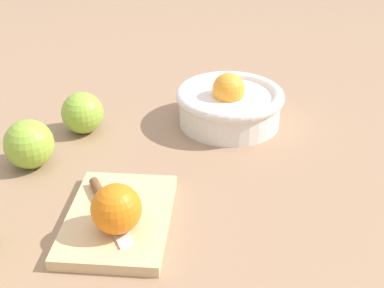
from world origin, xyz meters
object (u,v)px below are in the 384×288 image
Objects in this scene: cutting_board at (122,219)px; apple_front_left at (82,113)px; knife at (104,202)px; apple_front_center at (29,144)px; orange_on_board at (116,209)px; bowl at (230,104)px.

apple_front_left is at bearing -155.22° from cutting_board.
apple_front_center is at bearing -129.19° from knife.
knife is at bearing -123.16° from cutting_board.
apple_front_left is (-0.30, -0.12, -0.01)m from orange_on_board.
knife is at bearing -30.41° from bowl.
knife is (-0.02, -0.03, 0.01)m from cutting_board.
apple_front_left is at bearing -159.20° from knife.
knife reaches higher than cutting_board.
orange_on_board reaches higher than apple_front_left.
apple_front_left is at bearing -78.54° from bowl.
orange_on_board is (0.35, -0.14, 0.01)m from bowl.
bowl is 0.37m from apple_front_center.
apple_front_left is at bearing -157.37° from orange_on_board.
orange_on_board is at bearing 3.41° from cutting_board.
knife is at bearing -149.43° from orange_on_board.
orange_on_board is 0.89× the size of apple_front_left.
orange_on_board reaches higher than cutting_board.
apple_front_center is (-0.17, -0.18, -0.01)m from orange_on_board.
bowl reaches higher than knife.
bowl is 0.35m from cutting_board.
apple_front_center is at bearing -128.28° from cutting_board.
apple_front_left is (-0.26, -0.12, 0.03)m from cutting_board.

